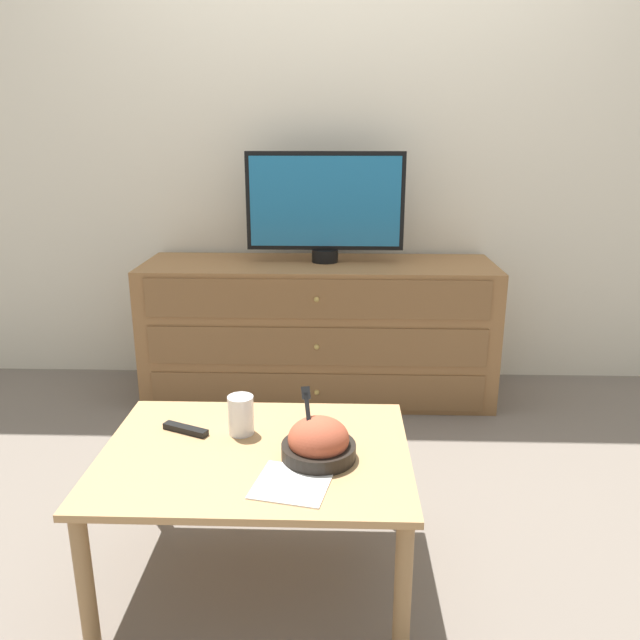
% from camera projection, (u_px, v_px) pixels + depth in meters
% --- Properties ---
extents(ground_plane, '(12.00, 12.00, 0.00)m').
position_uv_depth(ground_plane, '(341.00, 373.00, 3.39)').
color(ground_plane, '#70665B').
extents(wall_back, '(12.00, 0.05, 2.60)m').
position_uv_depth(wall_back, '(344.00, 123.00, 3.04)').
color(wall_back, silver).
rests_on(wall_back, ground_plane).
extents(dresser, '(1.66, 0.51, 0.66)m').
position_uv_depth(dresser, '(319.00, 330.00, 3.04)').
color(dresser, olive).
rests_on(dresser, ground_plane).
extents(tv, '(0.74, 0.13, 0.51)m').
position_uv_depth(tv, '(325.00, 204.00, 2.89)').
color(tv, black).
rests_on(tv, dresser).
extents(coffee_table, '(0.86, 0.64, 0.40)m').
position_uv_depth(coffee_table, '(256.00, 467.00, 1.76)').
color(coffee_table, tan).
rests_on(coffee_table, ground_plane).
extents(takeout_bowl, '(0.20, 0.20, 0.19)m').
position_uv_depth(takeout_bowl, '(319.00, 443.00, 1.69)').
color(takeout_bowl, black).
rests_on(takeout_bowl, coffee_table).
extents(drink_cup, '(0.08, 0.08, 0.12)m').
position_uv_depth(drink_cup, '(241.00, 417.00, 1.83)').
color(drink_cup, beige).
rests_on(drink_cup, coffee_table).
extents(napkin, '(0.22, 0.22, 0.00)m').
position_uv_depth(napkin, '(292.00, 483.00, 1.58)').
color(napkin, white).
rests_on(napkin, coffee_table).
extents(remote_control, '(0.15, 0.09, 0.02)m').
position_uv_depth(remote_control, '(186.00, 429.00, 1.85)').
color(remote_control, black).
rests_on(remote_control, coffee_table).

